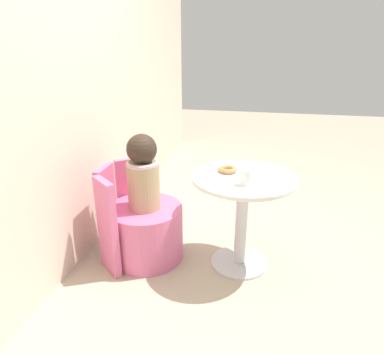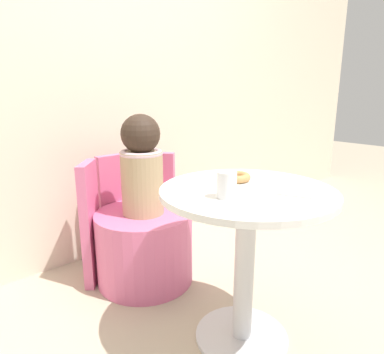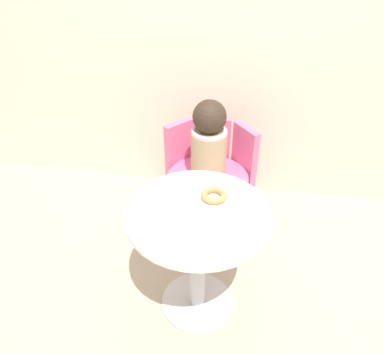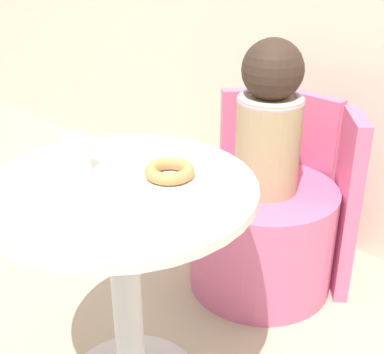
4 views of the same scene
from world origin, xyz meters
name	(u,v)px [view 1 (image 1 of 4)]	position (x,y,z in m)	size (l,w,h in m)	color
ground_plane	(233,262)	(0.00, 0.00, 0.00)	(12.00, 12.00, 0.00)	#B7A88E
back_wall	(70,90)	(0.00, 1.13, 1.20)	(6.00, 0.06, 2.40)	beige
round_table	(242,202)	(0.00, -0.04, 0.49)	(0.69, 0.69, 0.68)	silver
tub_chair	(146,232)	(-0.04, 0.64, 0.20)	(0.53, 0.53, 0.40)	#DB6693
booth_backrest	(116,212)	(-0.04, 0.86, 0.34)	(0.63, 0.23, 0.68)	#DB6693
child_figure	(143,173)	(-0.04, 0.64, 0.66)	(0.23, 0.23, 0.53)	tan
donut	(228,169)	(0.06, 0.07, 0.69)	(0.13, 0.13, 0.03)	tan
cup	(246,177)	(-0.14, -0.06, 0.73)	(0.07, 0.07, 0.10)	white
paper_napkin	(268,172)	(0.10, -0.19, 0.68)	(0.16, 0.16, 0.01)	white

